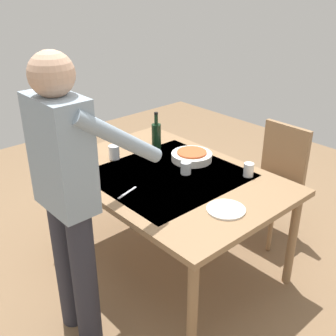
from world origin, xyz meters
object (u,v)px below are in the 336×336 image
(person_server, at_px, (69,191))
(water_cup_near_right, at_px, (249,170))
(dining_table, at_px, (168,183))
(chair_near, at_px, (276,174))
(wine_bottle, at_px, (156,135))
(wine_glass_left, at_px, (90,146))
(water_cup_near_left, at_px, (114,152))
(water_cup_far_left, at_px, (186,168))
(dinner_plate_near, at_px, (226,209))
(serving_bowl_pasta, at_px, (192,156))

(person_server, bearing_deg, water_cup_near_right, -101.99)
(dining_table, xyz_separation_m, chair_near, (-0.26, -0.93, -0.15))
(wine_bottle, height_order, wine_glass_left, wine_bottle)
(dining_table, relative_size, wine_glass_left, 10.56)
(water_cup_near_left, distance_m, water_cup_far_left, 0.58)
(wine_glass_left, xyz_separation_m, water_cup_near_left, (-0.11, -0.13, -0.05))
(wine_glass_left, bearing_deg, water_cup_near_left, -131.33)
(water_cup_near_left, distance_m, water_cup_near_right, 0.99)
(chair_near, height_order, wine_bottle, wine_bottle)
(dinner_plate_near, bearing_deg, water_cup_near_left, 3.10)
(dining_table, bearing_deg, person_server, 98.80)
(water_cup_far_left, bearing_deg, dining_table, 55.79)
(serving_bowl_pasta, distance_m, dinner_plate_near, 0.72)
(water_cup_near_right, xyz_separation_m, serving_bowl_pasta, (0.44, 0.10, -0.01))
(water_cup_near_right, bearing_deg, water_cup_near_left, 31.03)
(water_cup_near_left, bearing_deg, wine_glass_left, 48.67)
(wine_glass_left, relative_size, water_cup_near_right, 1.61)
(water_cup_far_left, bearing_deg, serving_bowl_pasta, -55.26)
(water_cup_far_left, bearing_deg, water_cup_near_right, -137.19)
(wine_glass_left, distance_m, serving_bowl_pasta, 0.75)
(chair_near, distance_m, wine_glass_left, 1.48)
(wine_bottle, relative_size, water_cup_far_left, 3.45)
(dining_table, bearing_deg, water_cup_far_left, -124.21)
(water_cup_near_right, distance_m, water_cup_far_left, 0.42)
(person_server, xyz_separation_m, water_cup_near_left, (0.59, -0.69, -0.17))
(dining_table, xyz_separation_m, water_cup_near_right, (-0.38, -0.39, 0.11))
(chair_near, xyz_separation_m, serving_bowl_pasta, (0.32, 0.64, 0.24))
(water_cup_near_left, xyz_separation_m, dinner_plate_near, (-1.04, -0.06, -0.05))
(wine_glass_left, xyz_separation_m, serving_bowl_pasta, (-0.52, -0.54, -0.07))
(wine_bottle, xyz_separation_m, wine_glass_left, (0.18, 0.49, -0.01))
(wine_bottle, bearing_deg, dining_table, 149.10)
(person_server, height_order, wine_bottle, person_server)
(dinner_plate_near, bearing_deg, person_server, 59.22)
(water_cup_near_left, relative_size, water_cup_near_right, 1.10)
(water_cup_far_left, bearing_deg, person_server, 93.53)
(wine_bottle, height_order, water_cup_near_left, wine_bottle)
(person_server, relative_size, serving_bowl_pasta, 5.63)
(wine_bottle, xyz_separation_m, water_cup_near_left, (0.06, 0.36, -0.06))
(chair_near, distance_m, dinner_plate_near, 1.06)
(serving_bowl_pasta, height_order, dinner_plate_near, serving_bowl_pasta)
(person_server, xyz_separation_m, wine_bottle, (0.53, -1.05, -0.11))
(wine_glass_left, relative_size, water_cup_near_left, 1.46)
(dinner_plate_near, bearing_deg, water_cup_near_right, -67.06)
(wine_glass_left, xyz_separation_m, dinner_plate_near, (-1.15, -0.19, -0.10))
(dining_table, distance_m, person_server, 0.87)
(water_cup_near_right, height_order, serving_bowl_pasta, water_cup_near_right)
(chair_near, height_order, water_cup_far_left, chair_near)
(water_cup_near_right, relative_size, serving_bowl_pasta, 0.31)
(dining_table, relative_size, dinner_plate_near, 6.93)
(water_cup_near_left, xyz_separation_m, serving_bowl_pasta, (-0.40, -0.41, -0.02))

